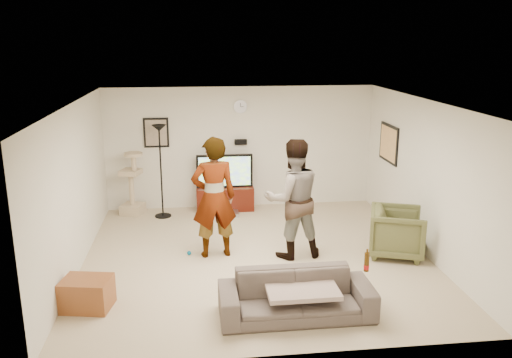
{
  "coord_description": "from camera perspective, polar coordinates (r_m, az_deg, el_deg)",
  "views": [
    {
      "loc": [
        -0.94,
        -7.86,
        3.44
      ],
      "look_at": [
        0.02,
        0.2,
        1.26
      ],
      "focal_mm": 36.9,
      "sensor_mm": 36.0,
      "label": 1
    }
  ],
  "objects": [
    {
      "name": "person_left",
      "position": [
        8.39,
        -4.58,
        -2.01
      ],
      "size": [
        0.77,
        0.56,
        1.97
      ],
      "primitive_type": "imported",
      "rotation": [
        0.0,
        0.0,
        3.27
      ],
      "color": "#B0ABC1",
      "rests_on": "floor"
    },
    {
      "name": "wall_clock",
      "position": [
        10.71,
        -1.71,
        7.86
      ],
      "size": [
        0.26,
        0.04,
        0.26
      ],
      "primitive_type": "cylinder",
      "rotation": [
        1.57,
        0.0,
        0.0
      ],
      "color": "silver",
      "rests_on": "wall_back"
    },
    {
      "name": "throw_blanket",
      "position": [
        6.81,
        4.92,
        -11.68
      ],
      "size": [
        0.9,
        0.71,
        0.06
      ],
      "primitive_type": "cube",
      "rotation": [
        0.0,
        0.0,
        0.01
      ],
      "color": "#B69A8F",
      "rests_on": "sofa"
    },
    {
      "name": "console_box",
      "position": [
        10.55,
        -3.0,
        -3.79
      ],
      "size": [
        0.4,
        0.3,
        0.07
      ],
      "primitive_type": "cube",
      "color": "#B1B1BA",
      "rests_on": "floor"
    },
    {
      "name": "wall_right",
      "position": [
        8.95,
        17.78,
        0.16
      ],
      "size": [
        0.04,
        5.5,
        2.5
      ],
      "primitive_type": "cube",
      "color": "silver",
      "rests_on": "floor"
    },
    {
      "name": "beer_bottle",
      "position": [
        6.89,
        11.91,
        -8.8
      ],
      "size": [
        0.06,
        0.06,
        0.25
      ],
      "primitive_type": "cylinder",
      "color": "#452906",
      "rests_on": "sofa"
    },
    {
      "name": "wall_back",
      "position": [
        10.87,
        -1.69,
        3.43
      ],
      "size": [
        5.5,
        0.04,
        2.5
      ],
      "primitive_type": "cube",
      "color": "silver",
      "rests_on": "floor"
    },
    {
      "name": "picture_right",
      "position": [
        10.33,
        14.19,
        3.77
      ],
      "size": [
        0.03,
        0.78,
        0.62
      ],
      "primitive_type": "cube",
      "color": "tan",
      "rests_on": "wall_right"
    },
    {
      "name": "tv_screen",
      "position": [
        10.66,
        -3.42,
        0.82
      ],
      "size": [
        1.05,
        0.01,
        0.6
      ],
      "primitive_type": "cube",
      "color": "#A7F234",
      "rests_on": "tv"
    },
    {
      "name": "ceiling",
      "position": [
        7.97,
        0.03,
        8.34
      ],
      "size": [
        5.5,
        5.5,
        0.02
      ],
      "primitive_type": "cube",
      "color": "white",
      "rests_on": "wall_back"
    },
    {
      "name": "picture_back",
      "position": [
        10.78,
        -10.77,
        4.96
      ],
      "size": [
        0.42,
        0.03,
        0.52
      ],
      "primitive_type": "cube",
      "color": "gray",
      "rests_on": "wall_back"
    },
    {
      "name": "tv",
      "position": [
        10.71,
        -3.43,
        0.88
      ],
      "size": [
        1.14,
        0.08,
        0.68
      ],
      "primitive_type": "cube",
      "color": "black",
      "rests_on": "tv_stand"
    },
    {
      "name": "floor_lamp",
      "position": [
        10.4,
        -10.26,
        0.77
      ],
      "size": [
        0.32,
        0.32,
        1.83
      ],
      "primitive_type": "cylinder",
      "color": "black",
      "rests_on": "floor"
    },
    {
      "name": "sofa",
      "position": [
        6.84,
        4.39,
        -12.46
      ],
      "size": [
        1.96,
        0.77,
        0.57
      ],
      "primitive_type": "imported",
      "rotation": [
        0.0,
        0.0,
        0.01
      ],
      "color": "#4F443F",
      "rests_on": "floor"
    },
    {
      "name": "floor",
      "position": [
        8.64,
        0.03,
        -8.5
      ],
      "size": [
        5.5,
        5.5,
        0.02
      ],
      "primitive_type": "cube",
      "color": "tan",
      "rests_on": "ground"
    },
    {
      "name": "toy_ball",
      "position": [
        8.76,
        -7.26,
        -7.96
      ],
      "size": [
        0.07,
        0.07,
        0.07
      ],
      "primitive_type": "sphere",
      "color": "#065C85",
      "rests_on": "floor"
    },
    {
      "name": "person_right",
      "position": [
        8.38,
        4.02,
        -2.16
      ],
      "size": [
        1.02,
        0.84,
        1.94
      ],
      "primitive_type": "imported",
      "rotation": [
        0.0,
        0.0,
        3.27
      ],
      "color": "navy",
      "rests_on": "floor"
    },
    {
      "name": "wall_front",
      "position": [
        5.64,
        3.38,
        -7.86
      ],
      "size": [
        5.5,
        0.04,
        2.5
      ],
      "primitive_type": "cube",
      "color": "silver",
      "rests_on": "floor"
    },
    {
      "name": "tv_stand",
      "position": [
        10.86,
        -3.38,
        -2.09
      ],
      "size": [
        1.17,
        0.45,
        0.49
      ],
      "primitive_type": "cube",
      "color": "#3D1008",
      "rests_on": "floor"
    },
    {
      "name": "armchair",
      "position": [
        8.87,
        15.06,
        -5.59
      ],
      "size": [
        1.1,
        1.08,
        0.79
      ],
      "primitive_type": "imported",
      "rotation": [
        0.0,
        0.0,
        1.22
      ],
      "color": "#4F522D",
      "rests_on": "floor"
    },
    {
      "name": "side_table",
      "position": [
        7.38,
        -17.85,
        -11.74
      ],
      "size": [
        0.69,
        0.57,
        0.41
      ],
      "primitive_type": "cube",
      "rotation": [
        0.0,
        0.0,
        -0.19
      ],
      "color": "brown",
      "rests_on": "floor"
    },
    {
      "name": "cat_tree",
      "position": [
        10.76,
        -13.38,
        -0.46
      ],
      "size": [
        0.52,
        0.52,
        1.28
      ],
      "primitive_type": "cube",
      "rotation": [
        0.0,
        0.0,
        -0.32
      ],
      "color": "tan",
      "rests_on": "floor"
    },
    {
      "name": "wall_speaker",
      "position": [
        10.79,
        -1.67,
        4.04
      ],
      "size": [
        0.25,
        0.1,
        0.1
      ],
      "primitive_type": "cube",
      "color": "black",
      "rests_on": "wall_back"
    },
    {
      "name": "wall_left",
      "position": [
        8.36,
        -19.04,
        -0.99
      ],
      "size": [
        0.04,
        5.5,
        2.5
      ],
      "primitive_type": "cube",
      "color": "silver",
      "rests_on": "floor"
    }
  ]
}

